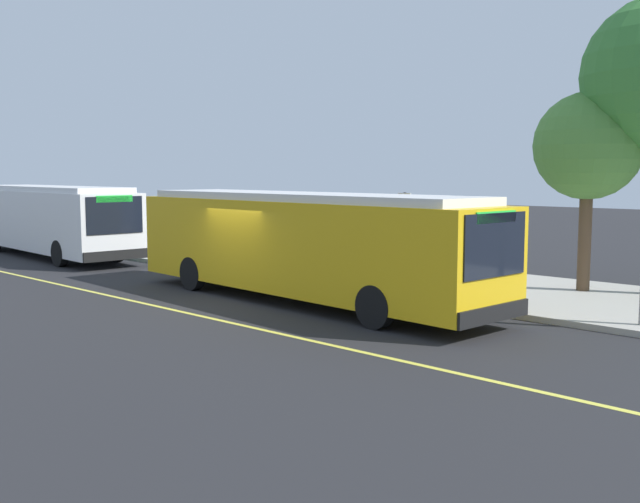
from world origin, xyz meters
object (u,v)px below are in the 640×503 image
Objects in this scene: transit_bus_main at (303,242)px; waiting_bench at (382,261)px; transit_bus_second at (51,218)px; route_sign_post at (404,228)px; pedestrian_commuter at (325,249)px.

transit_bus_main is 4.81m from waiting_bench.
transit_bus_second is 16.97m from route_sign_post.
pedestrian_commuter is at bearing -110.76° from waiting_bench.
transit_bus_second and route_sign_post have the same top height.
pedestrian_commuter is (-1.73, 2.67, -0.50)m from transit_bus_main.
transit_bus_second is 4.24× the size of route_sign_post.
route_sign_post is (1.47, 2.55, 0.34)m from transit_bus_main.
transit_bus_second is 15.01m from waiting_bench.
transit_bus_second reaches higher than pedestrian_commuter.
transit_bus_second is at bearing -170.09° from pedestrian_commuter.
pedestrian_commuter is at bearing 9.91° from transit_bus_second.
transit_bus_second is 7.02× the size of pedestrian_commuter.
waiting_bench is at bearing 16.70° from transit_bus_second.
transit_bus_main is at bearing -77.72° from waiting_bench.
route_sign_post reaches higher than pedestrian_commuter.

